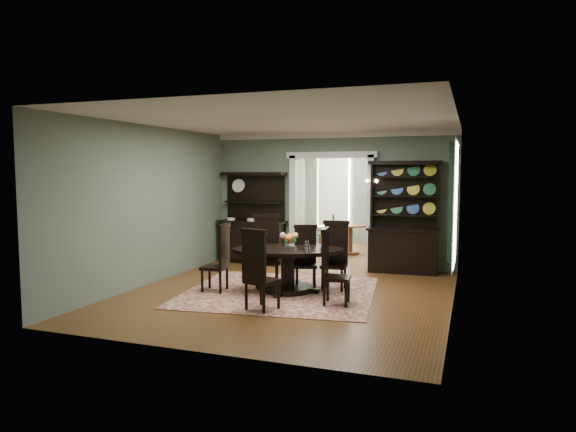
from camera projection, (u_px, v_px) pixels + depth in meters
The scene contains 19 objects.
room at pixel (287, 204), 8.80m from camera, with size 5.51×6.01×3.01m.
parlor at pixel (356, 194), 13.95m from camera, with size 3.51×3.50×3.01m.
doorway_trim at pixel (332, 194), 11.57m from camera, with size 2.08×0.25×2.57m.
right_window at pixel (453, 203), 8.72m from camera, with size 0.15×1.47×2.12m.
wall_sconce at pixel (372, 183), 11.08m from camera, with size 0.27×0.21×0.21m.
rug at pixel (280, 292), 9.09m from camera, with size 3.27×3.10×0.01m, color maroon.
dining_table at pixel (288, 262), 9.09m from camera, with size 2.31×2.31×0.78m.
centerpiece at pixel (290, 244), 9.07m from camera, with size 1.57×1.01×0.26m.
chair_far_left at pixel (267, 248), 9.65m from camera, with size 0.63×0.62×1.33m.
chair_far_mid at pixel (305, 254), 9.51m from camera, with size 0.54×0.52×1.15m.
chair_far_right at pixel (335, 253), 9.31m from camera, with size 0.49×0.47×1.25m.
chair_end_left at pixel (220, 256), 9.08m from camera, with size 0.47×0.49×1.22m.
chair_end_right at pixel (330, 265), 8.21m from camera, with size 0.48×0.50×1.23m.
chair_near at pixel (258, 268), 7.80m from camera, with size 0.58×0.57×1.28m.
sideboard at pixel (253, 231), 12.03m from camera, with size 1.66×0.73×2.12m.
welsh_dresser at pixel (404, 232), 10.84m from camera, with size 1.53×0.62×2.36m.
parlor_table at pixel (351, 235), 13.21m from camera, with size 0.82×0.82×0.76m.
parlor_chair_left at pixel (329, 232), 13.51m from camera, with size 0.47×0.46×1.00m.
parlor_chair_right at pixel (374, 235), 13.13m from camera, with size 0.46×0.45×0.97m.
Camera 1 is at (2.99, -8.22, 2.14)m, focal length 32.00 mm.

